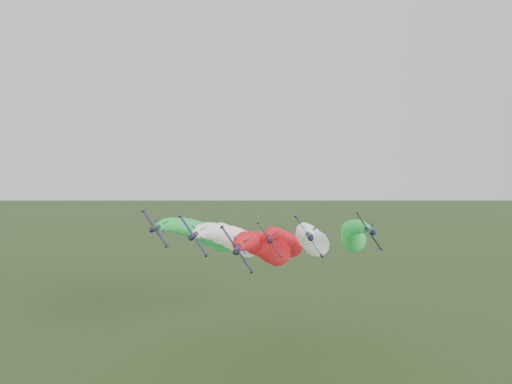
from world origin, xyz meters
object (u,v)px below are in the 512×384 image
jet_outer_right (353,236)px  jet_trail (284,241)px  jet_outer_left (205,234)px  jet_inner_left (235,239)px  jet_inner_right (312,239)px  jet_lead (266,248)px

jet_outer_right → jet_trail: jet_outer_right is taller
jet_outer_left → jet_outer_right: (42.50, -0.24, -0.49)m
jet_inner_left → jet_inner_right: (20.84, -0.57, 0.02)m
jet_outer_right → jet_inner_right: bearing=-143.5°
jet_inner_right → jet_outer_left: bearing=162.3°
jet_inner_right → jet_trail: (-6.96, 16.83, -2.74)m
jet_outer_left → jet_outer_right: 42.50m
jet_lead → jet_outer_right: 31.13m
jet_trail → jet_outer_left: bearing=-162.4°
jet_inner_right → jet_trail: jet_inner_right is taller
jet_outer_left → jet_trail: 24.27m
jet_inner_left → jet_trail: (13.88, 16.26, -2.73)m
jet_lead → jet_outer_left: (-17.70, 19.03, 1.29)m
jet_lead → jet_outer_left: 26.02m
jet_inner_left → jet_inner_right: bearing=-1.6°
jet_inner_right → jet_outer_right: (12.59, 9.31, -0.15)m
jet_inner_right → jet_inner_left: bearing=178.4°
jet_lead → jet_inner_left: 13.29m
jet_lead → jet_outer_right: (24.80, 18.79, 0.80)m
jet_inner_left → jet_trail: size_ratio=1.00×
jet_outer_right → jet_outer_left: bearing=179.7°
jet_outer_right → jet_trail: 21.11m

